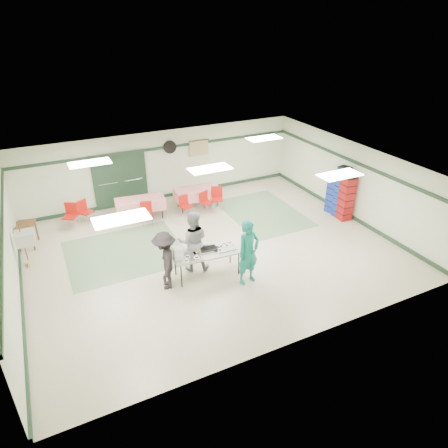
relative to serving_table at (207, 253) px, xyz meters
name	(u,v)px	position (x,y,z in m)	size (l,w,h in m)	color
floor	(211,249)	(0.68, 1.21, -0.72)	(11.00, 11.00, 0.00)	#C0B69B
ceiling	(210,168)	(0.68, 1.21, 1.98)	(11.00, 11.00, 0.00)	white
wall_back	(163,165)	(0.68, 5.71, 0.63)	(11.00, 11.00, 0.00)	silver
wall_front	(299,295)	(0.68, -3.29, 0.63)	(11.00, 11.00, 0.00)	silver
wall_left	(8,253)	(-4.82, 1.21, 0.63)	(9.00, 9.00, 0.00)	silver
wall_right	(352,181)	(6.18, 1.21, 0.63)	(9.00, 9.00, 0.00)	silver
trim_back	(162,148)	(0.68, 5.68, 1.33)	(11.00, 0.06, 0.10)	#1D3623
baseboard_back	(166,196)	(0.68, 5.68, -0.66)	(11.00, 0.06, 0.12)	#1D3623
trim_left	(2,228)	(-4.79, 1.21, 1.33)	(9.00, 0.06, 0.10)	#1D3623
baseboard_left	(22,295)	(-4.79, 1.21, -0.66)	(9.00, 0.06, 0.12)	#1D3623
trim_right	(355,162)	(6.15, 1.21, 1.33)	(9.00, 0.06, 0.10)	#1D3623
baseboard_right	(346,213)	(6.15, 1.21, -0.66)	(9.00, 0.06, 0.12)	#1D3623
green_patch_a	(125,252)	(-1.82, 2.21, -0.71)	(3.50, 3.00, 0.01)	slate
green_patch_b	(263,213)	(3.48, 2.71, -0.71)	(2.50, 3.50, 0.01)	slate
double_door_left	(108,182)	(-1.52, 5.65, 0.33)	(0.90, 0.06, 2.10)	gray
double_door_right	(133,178)	(-0.57, 5.65, 0.33)	(0.90, 0.06, 2.10)	gray
door_frame	(120,180)	(-1.05, 5.63, 0.33)	(2.00, 0.03, 2.15)	#1D3623
wall_fan	(170,147)	(0.98, 5.65, 1.33)	(0.50, 0.50, 0.10)	black
scroll_banner	(199,148)	(2.18, 5.65, 1.13)	(0.80, 0.02, 0.60)	tan
serving_table	(207,253)	(0.00, 0.00, 0.00)	(1.99, 0.94, 0.76)	#B3B3AE
sheet_tray_right	(225,248)	(0.53, -0.06, 0.05)	(0.57, 0.44, 0.02)	silver
sheet_tray_mid	(202,250)	(-0.09, 0.11, 0.05)	(0.55, 0.41, 0.02)	silver
sheet_tray_left	(189,258)	(-0.56, -0.10, 0.05)	(0.62, 0.47, 0.02)	silver
baking_pan	(209,249)	(0.07, 0.04, 0.08)	(0.46, 0.28, 0.08)	black
foam_box_stack	(178,253)	(-0.83, 0.01, 0.22)	(0.25, 0.23, 0.35)	white
volunteer_teal	(248,253)	(0.88, -0.78, 0.21)	(0.68, 0.45, 1.86)	#128173
volunteer_grey	(193,241)	(-0.22, 0.46, 0.19)	(0.88, 0.69, 1.82)	gray
volunteer_dark	(165,261)	(-1.21, -0.03, 0.11)	(1.08, 0.62, 1.66)	black
dining_table_a	(197,193)	(1.49, 4.29, -0.15)	(1.72, 0.84, 0.77)	red
dining_table_b	(140,204)	(-0.71, 4.29, -0.15)	(1.79, 0.95, 0.77)	red
chair_a	(205,200)	(1.58, 3.71, -0.23)	(0.48, 0.48, 0.81)	red
chair_b	(185,204)	(0.78, 3.72, -0.22)	(0.45, 0.45, 0.82)	red
chair_c	(217,196)	(2.06, 3.72, -0.16)	(0.55, 0.55, 0.91)	red
chair_d	(146,211)	(-0.65, 3.72, -0.20)	(0.48, 0.48, 0.84)	red
chair_loose_a	(84,210)	(-2.58, 4.76, -0.19)	(0.56, 0.56, 0.86)	red
chair_loose_b	(71,213)	(-3.05, 4.57, -0.15)	(0.59, 0.59, 0.93)	red
crate_stack_blue_a	(341,192)	(5.83, 1.30, 0.23)	(0.36, 0.36, 1.89)	#1A309F
crate_stack_red	(346,199)	(5.83, 1.00, 0.09)	(0.42, 0.42, 1.62)	maroon
crate_stack_blue_b	(333,194)	(5.83, 1.70, 0.01)	(0.38, 0.38, 1.46)	#1A309F
printer_table	(25,228)	(-4.47, 3.96, -0.09)	(0.70, 0.91, 0.74)	brown
office_printer	(25,238)	(-4.47, 2.67, 0.23)	(0.50, 0.44, 0.40)	#AFAFAA
broom	(24,244)	(-4.55, 2.79, -0.01)	(0.03, 0.03, 1.37)	brown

